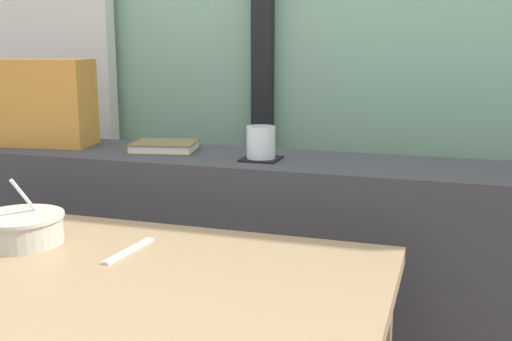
{
  "coord_description": "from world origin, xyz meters",
  "views": [
    {
      "loc": [
        0.62,
        -1.05,
        1.15
      ],
      "look_at": [
        0.14,
        0.47,
        0.82
      ],
      "focal_mm": 43.69,
      "sensor_mm": 36.0,
      "label": 1
    }
  ],
  "objects_px": {
    "breakfast_table": "(111,327)",
    "soup_bowl": "(21,229)",
    "juice_glass": "(261,143)",
    "throw_pillow": "(39,102)",
    "coaster_square": "(261,159)",
    "fork_utensil": "(129,251)",
    "closed_book": "(163,146)"
  },
  "relations": [
    {
      "from": "juice_glass",
      "to": "throw_pillow",
      "type": "relative_size",
      "value": 0.27
    },
    {
      "from": "coaster_square",
      "to": "soup_bowl",
      "type": "xyz_separation_m",
      "value": [
        -0.4,
        -0.48,
        -0.09
      ]
    },
    {
      "from": "coaster_square",
      "to": "juice_glass",
      "type": "relative_size",
      "value": 1.16
    },
    {
      "from": "fork_utensil",
      "to": "soup_bowl",
      "type": "bearing_deg",
      "value": -170.72
    },
    {
      "from": "juice_glass",
      "to": "closed_book",
      "type": "distance_m",
      "value": 0.32
    },
    {
      "from": "breakfast_table",
      "to": "soup_bowl",
      "type": "bearing_deg",
      "value": 162.35
    },
    {
      "from": "closed_book",
      "to": "soup_bowl",
      "type": "xyz_separation_m",
      "value": [
        -0.09,
        -0.53,
        -0.1
      ]
    },
    {
      "from": "closed_book",
      "to": "soup_bowl",
      "type": "distance_m",
      "value": 0.54
    },
    {
      "from": "breakfast_table",
      "to": "soup_bowl",
      "type": "xyz_separation_m",
      "value": [
        -0.27,
        0.08,
        0.15
      ]
    },
    {
      "from": "coaster_square",
      "to": "throw_pillow",
      "type": "relative_size",
      "value": 0.31
    },
    {
      "from": "soup_bowl",
      "to": "fork_utensil",
      "type": "bearing_deg",
      "value": 4.76
    },
    {
      "from": "breakfast_table",
      "to": "closed_book",
      "type": "bearing_deg",
      "value": 106.15
    },
    {
      "from": "juice_glass",
      "to": "fork_utensil",
      "type": "xyz_separation_m",
      "value": [
        -0.15,
        -0.46,
        -0.16
      ]
    },
    {
      "from": "breakfast_table",
      "to": "fork_utensil",
      "type": "distance_m",
      "value": 0.16
    },
    {
      "from": "throw_pillow",
      "to": "coaster_square",
      "type": "bearing_deg",
      "value": -2.37
    },
    {
      "from": "soup_bowl",
      "to": "fork_utensil",
      "type": "xyz_separation_m",
      "value": [
        0.25,
        0.02,
        -0.03
      ]
    },
    {
      "from": "breakfast_table",
      "to": "juice_glass",
      "type": "bearing_deg",
      "value": 76.66
    },
    {
      "from": "coaster_square",
      "to": "fork_utensil",
      "type": "bearing_deg",
      "value": -107.7
    },
    {
      "from": "juice_glass",
      "to": "closed_book",
      "type": "bearing_deg",
      "value": 171.8
    },
    {
      "from": "throw_pillow",
      "to": "soup_bowl",
      "type": "bearing_deg",
      "value": -58.4
    },
    {
      "from": "coaster_square",
      "to": "fork_utensil",
      "type": "distance_m",
      "value": 0.5
    },
    {
      "from": "breakfast_table",
      "to": "soup_bowl",
      "type": "relative_size",
      "value": 5.74
    },
    {
      "from": "fork_utensil",
      "to": "juice_glass",
      "type": "bearing_deg",
      "value": 76.82
    },
    {
      "from": "closed_book",
      "to": "throw_pillow",
      "type": "distance_m",
      "value": 0.42
    },
    {
      "from": "soup_bowl",
      "to": "coaster_square",
      "type": "bearing_deg",
      "value": 50.33
    },
    {
      "from": "breakfast_table",
      "to": "throw_pillow",
      "type": "relative_size",
      "value": 3.39
    },
    {
      "from": "coaster_square",
      "to": "closed_book",
      "type": "relative_size",
      "value": 0.47
    },
    {
      "from": "soup_bowl",
      "to": "breakfast_table",
      "type": "bearing_deg",
      "value": -17.65
    },
    {
      "from": "breakfast_table",
      "to": "fork_utensil",
      "type": "bearing_deg",
      "value": 96.89
    },
    {
      "from": "closed_book",
      "to": "soup_bowl",
      "type": "relative_size",
      "value": 1.12
    },
    {
      "from": "juice_glass",
      "to": "throw_pillow",
      "type": "xyz_separation_m",
      "value": [
        -0.72,
        0.03,
        0.09
      ]
    },
    {
      "from": "closed_book",
      "to": "fork_utensil",
      "type": "bearing_deg",
      "value": -72.01
    }
  ]
}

